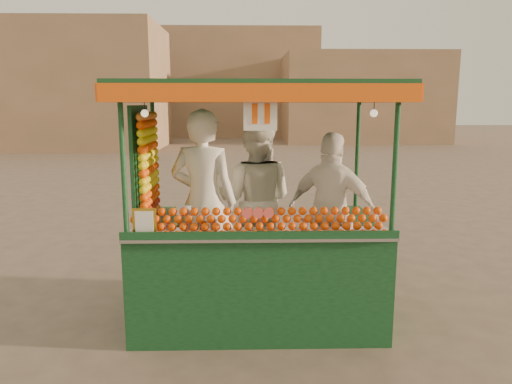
{
  "coord_description": "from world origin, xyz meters",
  "views": [
    {
      "loc": [
        0.15,
        -4.65,
        2.21
      ],
      "look_at": [
        0.27,
        0.2,
        1.31
      ],
      "focal_mm": 33.59,
      "sensor_mm": 36.0,
      "label": 1
    }
  ],
  "objects_px": {
    "vendor_left": "(204,202)",
    "vendor_right": "(332,211)",
    "vendor_middle": "(255,201)",
    "juice_cart": "(251,247)"
  },
  "relations": [
    {
      "from": "vendor_left",
      "to": "vendor_right",
      "type": "height_order",
      "value": "vendor_left"
    },
    {
      "from": "vendor_middle",
      "to": "vendor_right",
      "type": "xyz_separation_m",
      "value": [
        0.79,
        -0.27,
        -0.06
      ]
    },
    {
      "from": "vendor_left",
      "to": "vendor_middle",
      "type": "height_order",
      "value": "vendor_left"
    },
    {
      "from": "juice_cart",
      "to": "vendor_left",
      "type": "height_order",
      "value": "juice_cart"
    },
    {
      "from": "vendor_left",
      "to": "vendor_middle",
      "type": "relative_size",
      "value": 1.06
    },
    {
      "from": "juice_cart",
      "to": "vendor_left",
      "type": "xyz_separation_m",
      "value": [
        -0.49,
        0.16,
        0.43
      ]
    },
    {
      "from": "juice_cart",
      "to": "vendor_middle",
      "type": "xyz_separation_m",
      "value": [
        0.05,
        0.48,
        0.38
      ]
    },
    {
      "from": "vendor_left",
      "to": "vendor_middle",
      "type": "xyz_separation_m",
      "value": [
        0.54,
        0.32,
        -0.06
      ]
    },
    {
      "from": "juice_cart",
      "to": "vendor_left",
      "type": "relative_size",
      "value": 1.41
    },
    {
      "from": "vendor_right",
      "to": "juice_cart",
      "type": "bearing_deg",
      "value": 42.49
    }
  ]
}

